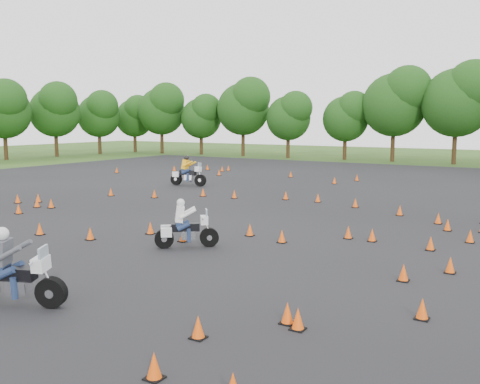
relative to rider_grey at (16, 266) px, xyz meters
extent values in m
plane|color=#2D5119|center=(-1.36, 8.29, -0.95)|extent=(140.00, 140.00, 0.00)
plane|color=black|center=(-1.36, 14.29, -0.95)|extent=(62.00, 62.00, 0.00)
cone|color=#FA530A|center=(7.12, 10.65, -0.72)|extent=(0.26, 0.26, 0.45)
cone|color=#FA530A|center=(-11.48, 14.58, -0.72)|extent=(0.26, 0.26, 0.45)
cone|color=#FA530A|center=(-7.09, 29.21, -0.72)|extent=(0.26, 0.26, 0.45)
cone|color=#FA530A|center=(7.00, 14.31, -0.72)|extent=(0.26, 0.26, 0.45)
cone|color=#FA530A|center=(-13.03, 10.79, -0.72)|extent=(0.26, 0.26, 0.45)
cone|color=#FA530A|center=(4.48, 16.78, -0.72)|extent=(0.26, 0.26, 0.45)
cone|color=#FA530A|center=(-13.71, 10.05, -0.72)|extent=(0.26, 0.26, 0.45)
cone|color=#FA530A|center=(8.32, 4.05, -0.72)|extent=(0.26, 0.26, 0.45)
cone|color=#FA530A|center=(-14.13, 30.36, -0.72)|extent=(0.26, 0.26, 0.45)
cone|color=#FA530A|center=(-2.19, 18.49, -0.72)|extent=(0.26, 0.26, 0.45)
cone|color=#FA530A|center=(-10.84, 7.99, -0.72)|extent=(0.26, 0.26, 0.45)
cone|color=#FA530A|center=(-8.83, 15.29, -0.72)|extent=(0.26, 0.26, 0.45)
cone|color=#FA530A|center=(-16.03, 30.90, -0.72)|extent=(0.26, 0.26, 0.45)
cone|color=#FA530A|center=(-6.81, 17.18, -0.72)|extent=(0.26, 0.26, 0.45)
cone|color=#FA530A|center=(4.14, 10.92, -0.72)|extent=(0.26, 0.26, 0.45)
cone|color=#FA530A|center=(6.40, 15.61, -0.72)|extent=(0.26, 0.26, 0.45)
cone|color=#FA530A|center=(-17.86, 28.53, -0.72)|extent=(0.26, 0.26, 0.45)
cone|color=#FA530A|center=(-1.90, 29.38, -0.72)|extent=(0.26, 0.26, 0.45)
cone|color=#FA530A|center=(-10.89, 9.88, -0.72)|extent=(0.26, 0.26, 0.45)
cone|color=#FA530A|center=(-2.62, 7.74, -0.72)|extent=(0.26, 0.26, 0.45)
cone|color=#FA530A|center=(-20.93, 24.77, -0.72)|extent=(0.26, 0.26, 0.45)
cone|color=#FA530A|center=(-6.12, 5.44, -0.72)|extent=(0.26, 0.26, 0.45)
cone|color=#FA530A|center=(-12.47, 27.37, -0.72)|extent=(0.26, 0.26, 0.45)
cone|color=#FA530A|center=(-0.77, 7.36, -0.72)|extent=(0.26, 0.26, 0.45)
cone|color=#FA530A|center=(1.97, 17.92, -0.72)|extent=(0.26, 0.26, 0.45)
cone|color=#FA530A|center=(5.09, -1.11, -0.72)|extent=(0.26, 0.26, 0.45)
cone|color=#FA530A|center=(2.35, 9.06, -0.72)|extent=(0.26, 0.26, 0.45)
cone|color=#FA530A|center=(0.80, 9.44, -0.72)|extent=(0.26, 0.26, 0.45)
cone|color=#FA530A|center=(-2.62, 26.86, -0.72)|extent=(0.26, 0.26, 0.45)
cone|color=#FA530A|center=(-4.86, 17.43, -0.72)|extent=(0.26, 0.26, 0.45)
cone|color=#FA530A|center=(4.73, 0.65, -0.72)|extent=(0.26, 0.26, 0.45)
cone|color=#FA530A|center=(7.24, 6.67, -0.72)|extent=(0.26, 0.26, 0.45)
cone|color=#FA530A|center=(-14.04, 31.19, -0.72)|extent=(0.26, 0.26, 0.45)
cone|color=#FA530A|center=(-3.83, 5.83, -0.72)|extent=(0.26, 0.26, 0.45)
cone|color=#FA530A|center=(8.18, 8.13, -0.72)|extent=(0.26, 0.26, 0.45)
cone|color=#FA530A|center=(-11.69, 9.67, -0.72)|extent=(0.26, 0.26, 0.45)
cone|color=#FA530A|center=(5.04, 10.92, -0.72)|extent=(0.26, 0.26, 0.45)
cone|color=#FA530A|center=(6.25, 2.09, -0.72)|extent=(0.26, 0.26, 0.45)
cone|color=#FA530A|center=(-14.39, 25.07, -0.72)|extent=(0.26, 0.26, 0.45)
cone|color=#FA530A|center=(8.08, 12.54, -0.72)|extent=(0.26, 0.26, 0.45)
cone|color=#FA530A|center=(5.91, 2.28, -0.72)|extent=(0.26, 0.26, 0.45)
cone|color=#FA530A|center=(-0.31, 18.56, -0.72)|extent=(0.26, 0.26, 0.45)
camera|label=1|loc=(10.75, -7.63, 3.38)|focal=40.00mm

